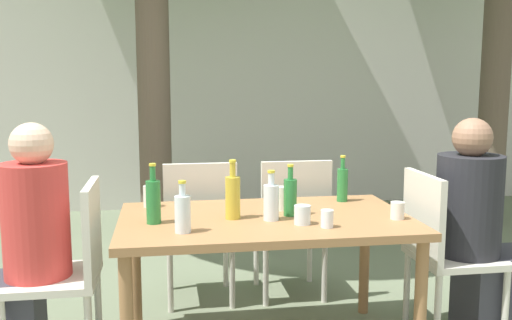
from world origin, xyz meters
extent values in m
cube|color=beige|center=(0.00, 3.47, 1.40)|extent=(10.00, 0.08, 2.80)
cylinder|color=brown|center=(-0.58, 2.13, 1.37)|extent=(0.28, 0.28, 2.74)
cylinder|color=brown|center=(2.63, 2.27, 1.39)|extent=(0.27, 0.27, 2.79)
cube|color=#996B42|center=(0.00, 0.00, 0.70)|extent=(1.48, 0.89, 0.04)
cylinder|color=#996B42|center=(0.68, -0.38, 0.34)|extent=(0.06, 0.06, 0.68)
cylinder|color=#996B42|center=(-0.68, 0.38, 0.34)|extent=(0.06, 0.06, 0.68)
cylinder|color=#996B42|center=(0.68, 0.38, 0.34)|extent=(0.06, 0.06, 0.68)
cube|color=beige|center=(-1.06, 0.00, 0.45)|extent=(0.44, 0.44, 0.04)
cube|color=beige|center=(-0.86, 0.00, 0.69)|extent=(0.04, 0.44, 0.45)
cylinder|color=beige|center=(-1.25, 0.19, 0.22)|extent=(0.04, 0.04, 0.43)
cylinder|color=beige|center=(-0.87, 0.19, 0.22)|extent=(0.04, 0.04, 0.43)
cube|color=beige|center=(1.06, 0.00, 0.45)|extent=(0.44, 0.44, 0.04)
cube|color=beige|center=(0.86, 0.00, 0.69)|extent=(0.04, 0.44, 0.45)
cylinder|color=beige|center=(1.25, -0.19, 0.22)|extent=(0.04, 0.04, 0.43)
cylinder|color=beige|center=(1.25, 0.19, 0.22)|extent=(0.04, 0.04, 0.43)
cylinder|color=beige|center=(0.87, -0.19, 0.22)|extent=(0.04, 0.04, 0.43)
cylinder|color=beige|center=(0.87, 0.19, 0.22)|extent=(0.04, 0.04, 0.43)
cube|color=beige|center=(-0.30, 0.76, 0.45)|extent=(0.44, 0.44, 0.04)
cube|color=beige|center=(-0.30, 0.56, 0.69)|extent=(0.44, 0.04, 0.45)
cylinder|color=beige|center=(-0.11, 0.95, 0.22)|extent=(0.04, 0.04, 0.43)
cylinder|color=beige|center=(-0.49, 0.95, 0.22)|extent=(0.04, 0.04, 0.43)
cylinder|color=beige|center=(-0.11, 0.57, 0.22)|extent=(0.04, 0.04, 0.43)
cylinder|color=beige|center=(-0.49, 0.57, 0.22)|extent=(0.04, 0.04, 0.43)
cube|color=beige|center=(0.30, 0.76, 0.45)|extent=(0.44, 0.44, 0.04)
cube|color=beige|center=(0.30, 0.56, 0.69)|extent=(0.44, 0.04, 0.45)
cylinder|color=beige|center=(0.49, 0.95, 0.22)|extent=(0.04, 0.04, 0.43)
cylinder|color=beige|center=(0.11, 0.95, 0.22)|extent=(0.04, 0.04, 0.43)
cylinder|color=beige|center=(0.49, 0.57, 0.22)|extent=(0.04, 0.04, 0.43)
cylinder|color=beige|center=(0.11, 0.57, 0.22)|extent=(0.04, 0.04, 0.43)
cylinder|color=#C63833|center=(-1.12, 0.00, 0.75)|extent=(0.32, 0.32, 0.55)
sphere|color=beige|center=(-1.12, 0.00, 1.12)|extent=(0.20, 0.20, 0.20)
cube|color=#383842|center=(1.32, 0.00, 0.23)|extent=(0.40, 0.32, 0.47)
cylinder|color=#232328|center=(1.12, 0.00, 0.74)|extent=(0.35, 0.35, 0.54)
sphere|color=#936B51|center=(1.12, 0.00, 1.11)|extent=(0.21, 0.21, 0.21)
cylinder|color=#287A38|center=(0.50, 0.29, 0.81)|extent=(0.06, 0.06, 0.19)
cylinder|color=#287A38|center=(0.50, 0.29, 0.94)|extent=(0.02, 0.02, 0.07)
cylinder|color=gold|center=(0.50, 0.29, 0.98)|extent=(0.03, 0.03, 0.01)
cylinder|color=#287A38|center=(0.13, 0.01, 0.82)|extent=(0.07, 0.07, 0.19)
cylinder|color=#287A38|center=(0.13, 0.01, 0.94)|extent=(0.03, 0.03, 0.07)
cylinder|color=gold|center=(0.13, 0.01, 0.98)|extent=(0.03, 0.03, 0.01)
cylinder|color=silver|center=(0.02, -0.07, 0.81)|extent=(0.08, 0.08, 0.18)
cylinder|color=silver|center=(0.02, -0.07, 0.93)|extent=(0.03, 0.03, 0.06)
cylinder|color=gold|center=(0.02, -0.07, 0.97)|extent=(0.04, 0.04, 0.01)
cylinder|color=#287A38|center=(-0.56, -0.05, 0.83)|extent=(0.07, 0.07, 0.21)
cylinder|color=#287A38|center=(-0.56, -0.05, 0.97)|extent=(0.03, 0.03, 0.07)
cylinder|color=gold|center=(-0.56, -0.05, 1.01)|extent=(0.03, 0.03, 0.01)
cylinder|color=gold|center=(-0.17, -0.01, 0.83)|extent=(0.08, 0.08, 0.21)
cylinder|color=gold|center=(-0.17, -0.01, 0.97)|extent=(0.03, 0.03, 0.07)
cylinder|color=gold|center=(-0.17, -0.01, 1.01)|extent=(0.04, 0.04, 0.01)
cylinder|color=silver|center=(-0.42, -0.23, 0.81)|extent=(0.07, 0.07, 0.17)
cylinder|color=silver|center=(-0.42, -0.23, 0.92)|extent=(0.03, 0.03, 0.06)
cylinder|color=gold|center=(-0.42, -0.23, 0.96)|extent=(0.04, 0.04, 0.01)
cylinder|color=silver|center=(-0.59, 0.32, 0.78)|extent=(0.06, 0.06, 0.12)
cylinder|color=silver|center=(0.12, 0.14, 0.78)|extent=(0.07, 0.07, 0.13)
cylinder|color=silver|center=(0.15, -0.18, 0.77)|extent=(0.08, 0.08, 0.09)
cylinder|color=white|center=(0.25, -0.25, 0.76)|extent=(0.06, 0.06, 0.08)
cylinder|color=silver|center=(0.65, -0.15, 0.76)|extent=(0.07, 0.07, 0.09)
camera|label=1|loc=(-0.49, -2.80, 1.42)|focal=40.00mm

